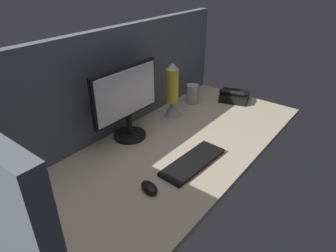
# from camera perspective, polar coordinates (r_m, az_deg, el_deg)

# --- Properties ---
(ground_plane) EXTENTS (1.80, 0.80, 0.03)m
(ground_plane) POSITION_cam_1_polar(r_m,az_deg,el_deg) (1.58, 0.15, -4.69)
(ground_plane) COLOR tan
(cubicle_wall_back) EXTENTS (1.80, 0.05, 0.57)m
(cubicle_wall_back) POSITION_cam_1_polar(r_m,az_deg,el_deg) (1.68, -10.13, 8.46)
(cubicle_wall_back) COLOR #565B66
(cubicle_wall_back) RESTS_ON ground_plane
(monitor) EXTENTS (0.44, 0.18, 0.40)m
(monitor) POSITION_cam_1_polar(r_m,az_deg,el_deg) (1.59, -7.95, 5.03)
(monitor) COLOR black
(monitor) RESTS_ON ground_plane
(keyboard) EXTENTS (0.38, 0.15, 0.02)m
(keyboard) POSITION_cam_1_polar(r_m,az_deg,el_deg) (1.46, 4.80, -6.90)
(keyboard) COLOR black
(keyboard) RESTS_ON ground_plane
(mouse) EXTENTS (0.08, 0.11, 0.03)m
(mouse) POSITION_cam_1_polar(r_m,az_deg,el_deg) (1.30, -3.62, -11.67)
(mouse) COLOR black
(mouse) RESTS_ON ground_plane
(mug_steel) EXTENTS (0.08, 0.08, 0.13)m
(mug_steel) POSITION_cam_1_polar(r_m,az_deg,el_deg) (2.06, 4.70, 6.15)
(mug_steel) COLOR #B2B2B7
(mug_steel) RESTS_ON ground_plane
(lava_lamp) EXTENTS (0.11, 0.11, 0.35)m
(lava_lamp) POSITION_cam_1_polar(r_m,az_deg,el_deg) (1.84, 0.84, 6.06)
(lava_lamp) COLOR #A5A5AD
(lava_lamp) RESTS_ON ground_plane
(desk_phone) EXTENTS (0.22, 0.23, 0.09)m
(desk_phone) POSITION_cam_1_polar(r_m,az_deg,el_deg) (2.15, 12.58, 5.61)
(desk_phone) COLOR black
(desk_phone) RESTS_ON ground_plane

